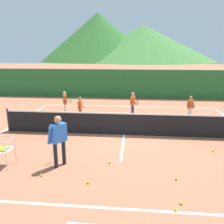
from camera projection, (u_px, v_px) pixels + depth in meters
ground_plane at (124, 135)px, 10.10m from camera, size 120.00×120.00×0.00m
line_baseline_near at (114, 208)px, 5.36m from camera, size 10.93×0.08×0.01m
line_baseline_far at (128, 107)px, 15.28m from camera, size 10.93×0.08×0.01m
line_sideline_west at (4, 131)px, 10.61m from camera, size 0.08×10.30×0.01m
line_service_center at (124, 135)px, 10.10m from camera, size 0.08×5.08×0.01m
tennis_net at (124, 124)px, 9.98m from camera, size 10.47×0.08×1.05m
instructor at (59, 136)px, 7.15m from camera, size 0.56×0.80×1.63m
student_0 at (65, 101)px, 13.10m from camera, size 0.56×0.56×1.33m
student_1 at (80, 106)px, 12.08m from camera, size 0.22×0.49×1.23m
student_2 at (133, 102)px, 12.68m from camera, size 0.42×0.70×1.36m
student_3 at (190, 105)px, 12.24m from camera, size 0.45×0.68×1.24m
ball_cart at (2, 149)px, 7.21m from camera, size 0.58×0.58×0.90m
tennis_ball_0 at (88, 182)px, 6.37m from camera, size 0.07×0.07×0.07m
tennis_ball_2 at (181, 203)px, 5.50m from camera, size 0.07×0.07×0.07m
tennis_ball_4 at (41, 175)px, 6.74m from camera, size 0.07×0.07×0.07m
tennis_ball_6 at (176, 210)px, 5.27m from camera, size 0.07×0.07×0.07m
tennis_ball_7 at (176, 179)px, 6.53m from camera, size 0.07×0.07×0.07m
tennis_ball_8 at (110, 162)px, 7.53m from camera, size 0.07×0.07×0.07m
tennis_ball_9 at (213, 151)px, 8.38m from camera, size 0.07×0.07×0.07m
windscreen_fence at (129, 84)px, 17.91m from camera, size 24.06×0.08×2.17m
hill_0 at (143, 44)px, 85.58m from camera, size 51.35×51.35×12.60m
hill_1 at (98, 37)px, 85.85m from camera, size 41.60×41.60×17.12m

